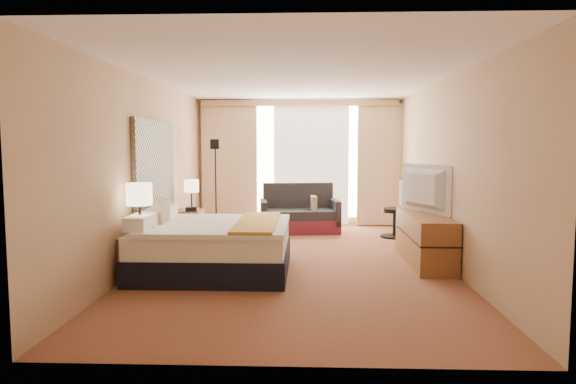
{
  "coord_description": "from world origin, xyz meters",
  "views": [
    {
      "loc": [
        0.17,
        -7.23,
        1.67
      ],
      "look_at": [
        -0.12,
        0.4,
        0.97
      ],
      "focal_mm": 32.0,
      "sensor_mm": 36.0,
      "label": 1
    }
  ],
  "objects_px": {
    "nightstand_left": "(143,258)",
    "bed": "(213,246)",
    "loveseat": "(300,216)",
    "floor_lamp": "(216,167)",
    "lamp_right": "(191,187)",
    "television": "(420,188)",
    "lamp_left": "(139,195)",
    "media_dresser": "(424,238)",
    "nightstand_right": "(189,226)",
    "desk_chair": "(398,212)"
  },
  "relations": [
    {
      "from": "bed",
      "to": "lamp_left",
      "type": "bearing_deg",
      "value": -149.96
    },
    {
      "from": "bed",
      "to": "lamp_right",
      "type": "relative_size",
      "value": 3.7
    },
    {
      "from": "loveseat",
      "to": "desk_chair",
      "type": "distance_m",
      "value": 1.86
    },
    {
      "from": "nightstand_left",
      "to": "loveseat",
      "type": "bearing_deg",
      "value": 62.3
    },
    {
      "from": "floor_lamp",
      "to": "lamp_left",
      "type": "xyz_separation_m",
      "value": [
        -0.32,
        -3.42,
        -0.19
      ]
    },
    {
      "from": "lamp_right",
      "to": "media_dresser",
      "type": "bearing_deg",
      "value": -21.76
    },
    {
      "from": "lamp_left",
      "to": "television",
      "type": "distance_m",
      "value": 3.87
    },
    {
      "from": "nightstand_left",
      "to": "media_dresser",
      "type": "bearing_deg",
      "value": 15.84
    },
    {
      "from": "nightstand_right",
      "to": "floor_lamp",
      "type": "bearing_deg",
      "value": 69.15
    },
    {
      "from": "nightstand_left",
      "to": "lamp_left",
      "type": "height_order",
      "value": "lamp_left"
    },
    {
      "from": "bed",
      "to": "floor_lamp",
      "type": "height_order",
      "value": "floor_lamp"
    },
    {
      "from": "nightstand_right",
      "to": "bed",
      "type": "height_order",
      "value": "bed"
    },
    {
      "from": "nightstand_left",
      "to": "bed",
      "type": "relative_size",
      "value": 0.28
    },
    {
      "from": "media_dresser",
      "to": "bed",
      "type": "distance_m",
      "value": 2.96
    },
    {
      "from": "loveseat",
      "to": "television",
      "type": "relative_size",
      "value": 1.31
    },
    {
      "from": "nightstand_left",
      "to": "bed",
      "type": "xyz_separation_m",
      "value": [
        0.81,
        0.4,
        0.07
      ]
    },
    {
      "from": "floor_lamp",
      "to": "television",
      "type": "xyz_separation_m",
      "value": [
        3.33,
        -2.14,
        -0.21
      ]
    },
    {
      "from": "floor_lamp",
      "to": "television",
      "type": "height_order",
      "value": "floor_lamp"
    },
    {
      "from": "bed",
      "to": "desk_chair",
      "type": "distance_m",
      "value": 3.92
    },
    {
      "from": "television",
      "to": "lamp_left",
      "type": "bearing_deg",
      "value": 87.64
    },
    {
      "from": "floor_lamp",
      "to": "nightstand_left",
      "type": "bearing_deg",
      "value": -95.52
    },
    {
      "from": "lamp_right",
      "to": "nightstand_left",
      "type": "bearing_deg",
      "value": -91.23
    },
    {
      "from": "nightstand_left",
      "to": "desk_chair",
      "type": "height_order",
      "value": "desk_chair"
    },
    {
      "from": "lamp_right",
      "to": "television",
      "type": "distance_m",
      "value": 3.82
    },
    {
      "from": "desk_chair",
      "to": "nightstand_right",
      "type": "bearing_deg",
      "value": 176.37
    },
    {
      "from": "nightstand_right",
      "to": "lamp_right",
      "type": "xyz_separation_m",
      "value": [
        0.05,
        0.01,
        0.68
      ]
    },
    {
      "from": "floor_lamp",
      "to": "lamp_right",
      "type": "relative_size",
      "value": 3.39
    },
    {
      "from": "floor_lamp",
      "to": "media_dresser",
      "type": "bearing_deg",
      "value": -34.26
    },
    {
      "from": "floor_lamp",
      "to": "desk_chair",
      "type": "height_order",
      "value": "floor_lamp"
    },
    {
      "from": "nightstand_left",
      "to": "floor_lamp",
      "type": "bearing_deg",
      "value": 84.48
    },
    {
      "from": "nightstand_right",
      "to": "lamp_left",
      "type": "relative_size",
      "value": 0.84
    },
    {
      "from": "nightstand_right",
      "to": "lamp_left",
      "type": "bearing_deg",
      "value": -89.96
    },
    {
      "from": "nightstand_right",
      "to": "lamp_right",
      "type": "relative_size",
      "value": 1.05
    },
    {
      "from": "nightstand_left",
      "to": "loveseat",
      "type": "height_order",
      "value": "loveseat"
    },
    {
      "from": "desk_chair",
      "to": "television",
      "type": "height_order",
      "value": "television"
    },
    {
      "from": "loveseat",
      "to": "desk_chair",
      "type": "xyz_separation_m",
      "value": [
        1.78,
        -0.53,
        0.16
      ]
    },
    {
      "from": "desk_chair",
      "to": "lamp_left",
      "type": "bearing_deg",
      "value": -151.99
    },
    {
      "from": "nightstand_right",
      "to": "desk_chair",
      "type": "distance_m",
      "value": 3.72
    },
    {
      "from": "lamp_right",
      "to": "floor_lamp",
      "type": "bearing_deg",
      "value": 72.28
    },
    {
      "from": "nightstand_right",
      "to": "media_dresser",
      "type": "height_order",
      "value": "media_dresser"
    },
    {
      "from": "lamp_left",
      "to": "media_dresser",
      "type": "bearing_deg",
      "value": 16.81
    },
    {
      "from": "lamp_left",
      "to": "lamp_right",
      "type": "distance_m",
      "value": 2.58
    },
    {
      "from": "television",
      "to": "bed",
      "type": "bearing_deg",
      "value": 84.27
    },
    {
      "from": "nightstand_left",
      "to": "media_dresser",
      "type": "height_order",
      "value": "media_dresser"
    },
    {
      "from": "desk_chair",
      "to": "lamp_left",
      "type": "relative_size",
      "value": 1.57
    },
    {
      "from": "nightstand_left",
      "to": "lamp_left",
      "type": "distance_m",
      "value": 0.79
    },
    {
      "from": "media_dresser",
      "to": "lamp_right",
      "type": "relative_size",
      "value": 3.44
    },
    {
      "from": "nightstand_right",
      "to": "nightstand_left",
      "type": "bearing_deg",
      "value": -90.0
    },
    {
      "from": "media_dresser",
      "to": "bed",
      "type": "relative_size",
      "value": 0.93
    },
    {
      "from": "bed",
      "to": "loveseat",
      "type": "relative_size",
      "value": 1.24
    }
  ]
}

